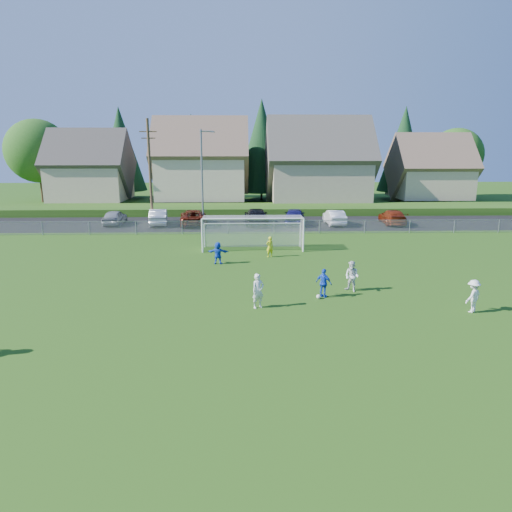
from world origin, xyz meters
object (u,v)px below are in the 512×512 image
object	(u,v)px
player_white_b	(352,276)
car_g	(393,217)
player_white_c	(473,296)
car_e	(295,216)
car_a	(115,217)
car_c	(193,217)
car_f	(334,217)
soccer_goal	(253,227)
player_blue_b	(218,253)
player_white_a	(258,291)
goalkeeper	(270,247)
player_blue_a	(324,283)
car_b	(159,217)
soccer_ball	(318,297)
car_d	(256,216)

from	to	relation	value
player_white_b	car_g	xyz separation A→B (m)	(9.02, 21.04, -0.11)
player_white_c	car_e	xyz separation A→B (m)	(-5.48, 24.51, 0.04)
car_a	car_c	distance (m)	7.73
car_f	soccer_goal	bearing A→B (deg)	51.08
player_blue_b	player_white_a	bearing A→B (deg)	111.36
player_white_b	goalkeeper	size ratio (longest dim) A/B	1.13
player_white_b	car_e	world-z (taller)	player_white_b
player_white_a	player_blue_a	distance (m)	3.69
player_blue_b	car_e	world-z (taller)	car_e
car_c	car_g	world-z (taller)	car_c
car_c	car_f	xyz separation A→B (m)	(13.76, -0.29, -0.03)
car_b	car_c	bearing A→B (deg)	168.53
car_b	soccer_ball	bearing A→B (deg)	110.18
player_blue_b	soccer_goal	bearing A→B (deg)	-112.65
car_c	car_e	size ratio (longest dim) A/B	1.12
player_white_c	car_b	distance (m)	31.05
player_white_c	car_f	distance (m)	24.26
goalkeeper	car_f	bearing A→B (deg)	-139.42
soccer_ball	car_c	world-z (taller)	car_c
player_white_a	car_g	bearing A→B (deg)	28.93
car_d	goalkeeper	bearing A→B (deg)	91.61
car_d	soccer_ball	bearing A→B (deg)	95.60
player_white_c	car_f	size ratio (longest dim) A/B	0.36
player_white_b	car_c	distance (m)	23.70
player_white_b	player_white_c	bearing A→B (deg)	11.05
player_blue_b	car_c	xyz separation A→B (m)	(-3.16, 15.23, 0.02)
player_white_a	player_white_c	xyz separation A→B (m)	(9.89, -0.88, -0.06)
player_blue_a	car_g	size ratio (longest dim) A/B	0.31
player_blue_a	car_g	xyz separation A→B (m)	(10.66, 21.96, -0.04)
player_white_b	car_b	bearing A→B (deg)	167.87
player_white_b	player_blue_b	bearing A→B (deg)	-174.34
player_white_b	car_d	world-z (taller)	player_white_b
player_white_a	player_blue_b	size ratio (longest dim) A/B	1.14
car_e	car_g	bearing A→B (deg)	-173.90
goalkeeper	car_e	world-z (taller)	car_e
goalkeeper	soccer_goal	world-z (taller)	soccer_goal
soccer_goal	goalkeeper	bearing A→B (deg)	-66.19
soccer_ball	car_e	bearing A→B (deg)	86.65
soccer_ball	player_blue_b	size ratio (longest dim) A/B	0.15
car_d	car_f	distance (m)	7.65
car_d	car_e	world-z (taller)	car_e
player_white_c	goalkeeper	xyz separation A→B (m)	(-8.72, 11.07, -0.06)
player_white_c	car_d	xyz separation A→B (m)	(-9.26, 24.49, 0.01)
soccer_ball	soccer_goal	distance (m)	12.01
car_b	soccer_goal	bearing A→B (deg)	121.11
player_white_b	soccer_goal	world-z (taller)	soccer_goal
car_e	car_c	bearing A→B (deg)	7.48
goalkeeper	soccer_goal	distance (m)	2.93
car_a	soccer_goal	size ratio (longest dim) A/B	0.56
player_white_a	soccer_goal	bearing A→B (deg)	59.69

